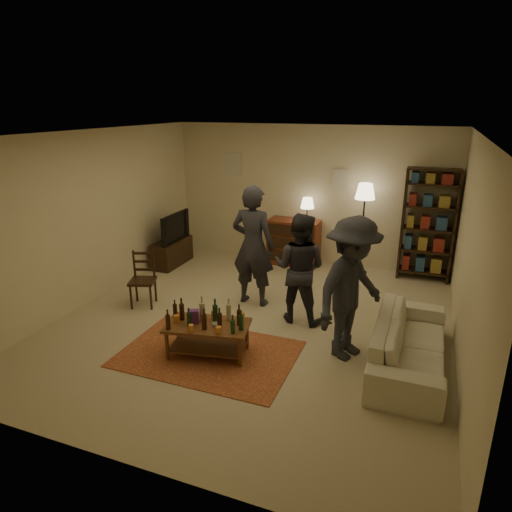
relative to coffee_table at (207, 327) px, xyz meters
The scene contains 13 objects.
floor 1.13m from the coffee_table, 78.33° to the left, with size 6.00×6.00×0.00m, color #C6B793.
room_shell 4.29m from the coffee_table, 96.16° to the left, with size 6.00×6.00×6.00m.
rug 0.39m from the coffee_table, 41.00° to the right, with size 2.20×1.50×0.01m, color maroon.
coffee_table is the anchor object (origin of this frame).
dining_chair 1.95m from the coffee_table, 148.16° to the left, with size 0.49×0.49×0.89m.
tv_stand 3.61m from the coffee_table, 128.15° to the left, with size 0.40×1.00×1.06m.
dresser 3.75m from the coffee_table, 89.66° to the left, with size 1.00×0.50×1.36m.
bookshelf 4.59m from the coffee_table, 57.21° to the left, with size 0.90×0.34×2.02m.
floor_lamp 4.07m from the coffee_table, 69.98° to the left, with size 0.36×0.36×1.71m.
sofa 2.50m from the coffee_table, 14.82° to the left, with size 2.08×0.81×0.61m, color beige.
person_left 1.80m from the coffee_table, 91.65° to the left, with size 0.70×0.46×1.92m, color #27272F.
person_right 1.65m from the coffee_table, 59.84° to the left, with size 0.79×0.62×1.63m, color #27262E.
person_by_sofa 1.86m from the coffee_table, 20.58° to the left, with size 1.18×0.68×1.82m, color #27282F.
Camera 1 is at (2.22, -5.64, 3.08)m, focal length 32.00 mm.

